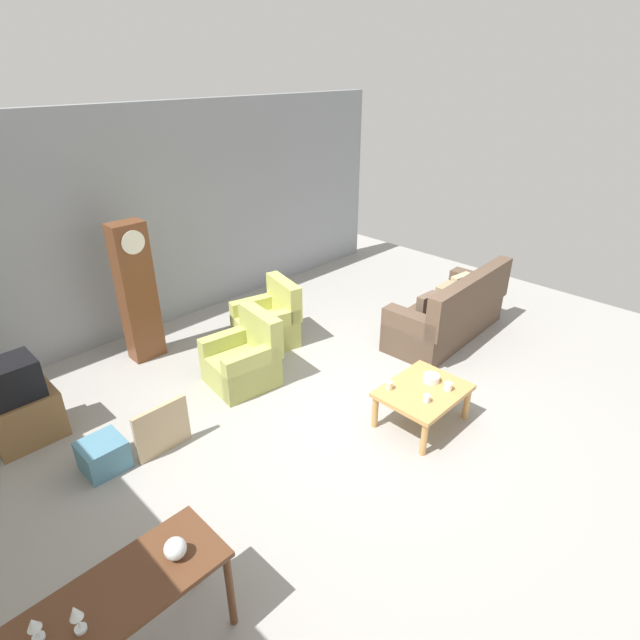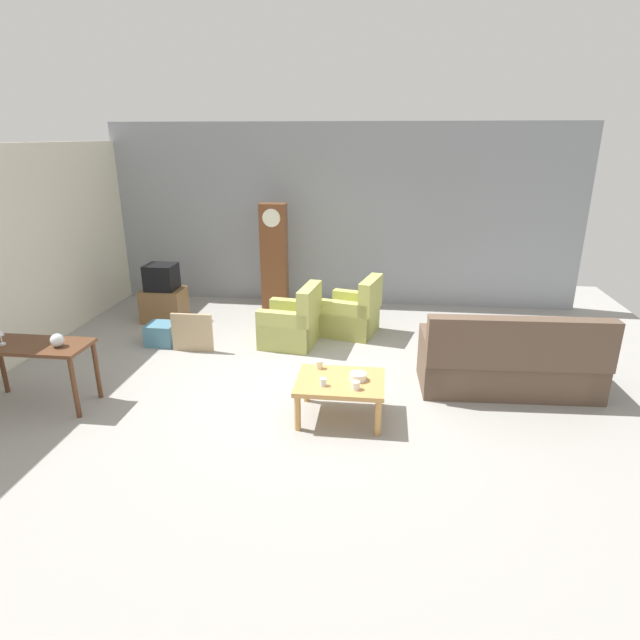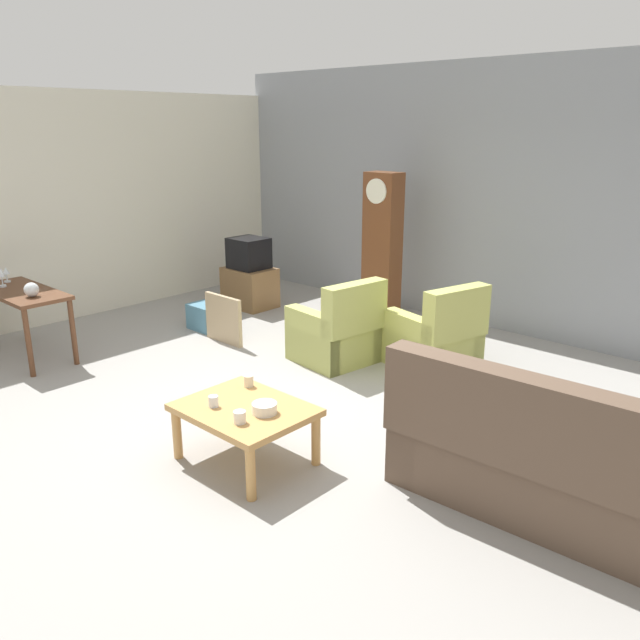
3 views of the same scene
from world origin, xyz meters
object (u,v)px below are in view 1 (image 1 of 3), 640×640
storage_box_blue (103,455)px  wine_glass_mid (76,615)px  couch_floral (449,314)px  bowl_white_stacked (431,378)px  cup_white_porcelain (448,386)px  tv_stand_cabinet (25,417)px  grandfather_clock (137,293)px  console_table_dark (126,600)px  coffee_table_wood (423,394)px  cup_cream_tall (389,385)px  framed_picture_leaning (162,429)px  tv_crt (12,380)px  glass_dome_cloche (175,549)px  cup_blue_rimmed (427,398)px  armchair_olive_near (244,361)px  armchair_olive_far (268,323)px  wine_glass_tall (34,626)px

storage_box_blue → wine_glass_mid: (-0.93, -2.04, 0.74)m
couch_floral → bowl_white_stacked: (-1.79, -0.86, 0.13)m
storage_box_blue → bowl_white_stacked: size_ratio=2.23×
cup_white_porcelain → bowl_white_stacked: 0.23m
couch_floral → tv_stand_cabinet: bearing=159.1°
grandfather_clock → tv_stand_cabinet: bearing=-158.7°
cup_white_porcelain → wine_glass_mid: size_ratio=0.42×
tv_stand_cabinet → console_table_dark: bearing=-95.3°
console_table_dark → couch_floral: bearing=10.5°
grandfather_clock → console_table_dark: bearing=-119.0°
coffee_table_wood → tv_stand_cabinet: size_ratio=1.41×
couch_floral → cup_cream_tall: couch_floral is taller
coffee_table_wood → framed_picture_leaning: 2.81m
grandfather_clock → couch_floral: bearing=-37.9°
tv_stand_cabinet → tv_crt: 0.49m
glass_dome_cloche → cup_white_porcelain: 3.33m
cup_cream_tall → grandfather_clock: bearing=109.8°
glass_dome_cloche → cup_blue_rimmed: (2.96, 0.01, -0.34)m
cup_cream_tall → couch_floral: bearing=15.2°
cup_cream_tall → wine_glass_mid: bearing=-172.4°
cup_blue_rimmed → couch_floral: bearing=25.8°
cup_white_porcelain → armchair_olive_near: bearing=115.3°
armchair_olive_far → glass_dome_cloche: size_ratio=6.33×
console_table_dark → framed_picture_leaning: console_table_dark is taller
armchair_olive_near → framed_picture_leaning: bearing=-162.9°
framed_picture_leaning → bowl_white_stacked: bearing=-33.1°
console_table_dark → storage_box_blue: console_table_dark is taller
couch_floral → cup_white_porcelain: size_ratio=23.95×
cup_white_porcelain → wine_glass_tall: (-4.14, 0.12, 0.38)m
tv_stand_cabinet → framed_picture_leaning: (0.93, -1.23, 0.01)m
coffee_table_wood → wine_glass_mid: bearing=-177.0°
storage_box_blue → cup_white_porcelain: cup_white_porcelain is taller
framed_picture_leaning → tv_crt: bearing=127.2°
tv_crt → armchair_olive_near: bearing=-19.0°
couch_floral → armchair_olive_near: 3.11m
cup_cream_tall → glass_dome_cloche: bearing=-171.4°
armchair_olive_near → glass_dome_cloche: size_ratio=6.13×
armchair_olive_far → coffee_table_wood: size_ratio=0.99×
wine_glass_mid → cup_blue_rimmed: bearing=0.7°
armchair_olive_near → grandfather_clock: grandfather_clock is taller
coffee_table_wood → bowl_white_stacked: 0.22m
armchair_olive_far → console_table_dark: size_ratio=0.73×
cup_blue_rimmed → wine_glass_mid: (-3.60, -0.04, 0.40)m
armchair_olive_near → armchair_olive_far: 1.04m
bowl_white_stacked → grandfather_clock: bearing=114.9°
coffee_table_wood → wine_glass_tall: (-3.96, -0.07, 0.48)m
tv_crt → cup_white_porcelain: size_ratio=5.38×
console_table_dark → cup_white_porcelain: bearing=-1.1°
bowl_white_stacked → storage_box_blue: bearing=149.0°
tv_crt → cup_cream_tall: bearing=-41.3°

